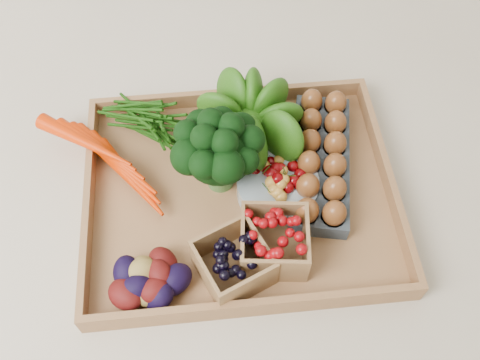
{
  "coord_description": "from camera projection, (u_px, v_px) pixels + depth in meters",
  "views": [
    {
      "loc": [
        -0.05,
        -0.5,
        0.84
      ],
      "look_at": [
        0.0,
        0.0,
        0.06
      ],
      "focal_mm": 40.0,
      "sensor_mm": 36.0,
      "label": 1
    }
  ],
  "objects": [
    {
      "name": "ground",
      "position": [
        240.0,
        198.0,
        0.98
      ],
      "size": [
        4.0,
        4.0,
        0.0
      ],
      "primitive_type": "plane",
      "color": "beige",
      "rests_on": "ground"
    },
    {
      "name": "tray",
      "position": [
        240.0,
        196.0,
        0.98
      ],
      "size": [
        0.55,
        0.45,
        0.01
      ],
      "primitive_type": "cube",
      "color": "#9C6C41",
      "rests_on": "ground"
    },
    {
      "name": "punnet_raspberry",
      "position": [
        274.0,
        241.0,
        0.88
      ],
      "size": [
        0.12,
        0.12,
        0.08
      ],
      "primitive_type": "cube",
      "rotation": [
        0.0,
        0.0,
        -0.12
      ],
      "color": "maroon",
      "rests_on": "tray"
    },
    {
      "name": "lettuce",
      "position": [
        251.0,
        118.0,
        0.98
      ],
      "size": [
        0.14,
        0.14,
        0.14
      ],
      "primitive_type": "sphere",
      "color": "#14470B",
      "rests_on": "tray"
    },
    {
      "name": "cherry_bowl",
      "position": [
        278.0,
        187.0,
        0.96
      ],
      "size": [
        0.15,
        0.15,
        0.04
      ],
      "primitive_type": "cylinder",
      "color": "#8C9EA5",
      "rests_on": "tray"
    },
    {
      "name": "carrots",
      "position": [
        116.0,
        162.0,
        0.98
      ],
      "size": [
        0.21,
        0.15,
        0.05
      ],
      "primitive_type": null,
      "color": "red",
      "rests_on": "tray"
    },
    {
      "name": "punnet_blackberry",
      "position": [
        233.0,
        263.0,
        0.86
      ],
      "size": [
        0.14,
        0.14,
        0.07
      ],
      "primitive_type": "cube",
      "rotation": [
        0.0,
        0.0,
        0.41
      ],
      "color": "black",
      "rests_on": "tray"
    },
    {
      "name": "potatoes",
      "position": [
        148.0,
        280.0,
        0.84
      ],
      "size": [
        0.13,
        0.13,
        0.07
      ],
      "primitive_type": null,
      "color": "#410B0A",
      "rests_on": "tray"
    },
    {
      "name": "broccoli",
      "position": [
        219.0,
        163.0,
        0.93
      ],
      "size": [
        0.16,
        0.16,
        0.13
      ],
      "primitive_type": null,
      "color": "black",
      "rests_on": "tray"
    },
    {
      "name": "egg_carton",
      "position": [
        320.0,
        163.0,
        0.99
      ],
      "size": [
        0.16,
        0.31,
        0.03
      ],
      "primitive_type": "cube",
      "rotation": [
        0.0,
        0.0,
        -0.21
      ],
      "color": "#363E45",
      "rests_on": "tray"
    }
  ]
}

